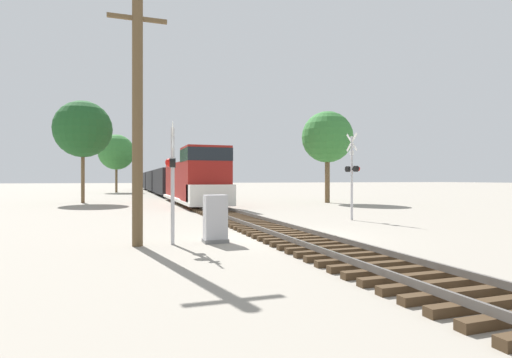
% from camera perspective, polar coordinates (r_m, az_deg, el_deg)
% --- Properties ---
extents(ground_plane, '(400.00, 400.00, 0.00)m').
position_cam_1_polar(ground_plane, '(14.81, 3.91, -8.11)').
color(ground_plane, gray).
extents(rail_track_bed, '(2.60, 160.00, 0.31)m').
position_cam_1_polar(rail_track_bed, '(14.80, 3.91, -7.59)').
color(rail_track_bed, '#42301E').
rests_on(rail_track_bed, ground).
extents(freight_train, '(3.08, 63.45, 4.35)m').
position_cam_1_polar(freight_train, '(55.79, -12.98, -0.29)').
color(freight_train, maroon).
rests_on(freight_train, ground).
extents(crossing_signal_near, '(0.42, 1.01, 3.90)m').
position_cam_1_polar(crossing_signal_near, '(13.00, -11.94, 1.19)').
color(crossing_signal_near, '#B7B7BC').
rests_on(crossing_signal_near, ground).
extents(crossing_signal_far, '(0.35, 1.00, 4.43)m').
position_cam_1_polar(crossing_signal_far, '(20.84, 13.58, 1.09)').
color(crossing_signal_far, '#B7B7BC').
rests_on(crossing_signal_far, ground).
extents(relay_cabinet, '(0.79, 0.62, 1.56)m').
position_cam_1_polar(relay_cabinet, '(13.26, -5.83, -5.71)').
color(relay_cabinet, slate).
rests_on(relay_cabinet, ground).
extents(utility_pole, '(1.80, 0.33, 7.69)m').
position_cam_1_polar(utility_pole, '(13.07, -16.57, 8.15)').
color(utility_pole, brown).
rests_on(utility_pole, ground).
extents(tree_far_right, '(4.50, 4.50, 8.03)m').
position_cam_1_polar(tree_far_right, '(35.78, 10.15, 5.88)').
color(tree_far_right, brown).
rests_on(tree_far_right, ground).
extents(tree_mid_background, '(4.93, 4.93, 8.92)m').
position_cam_1_polar(tree_mid_background, '(38.21, -23.50, 6.54)').
color(tree_mid_background, brown).
rests_on(tree_mid_background, ground).
extents(tree_deep_background, '(5.42, 5.42, 8.94)m').
position_cam_1_polar(tree_deep_background, '(65.18, -19.33, 3.64)').
color(tree_deep_background, brown).
rests_on(tree_deep_background, ground).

